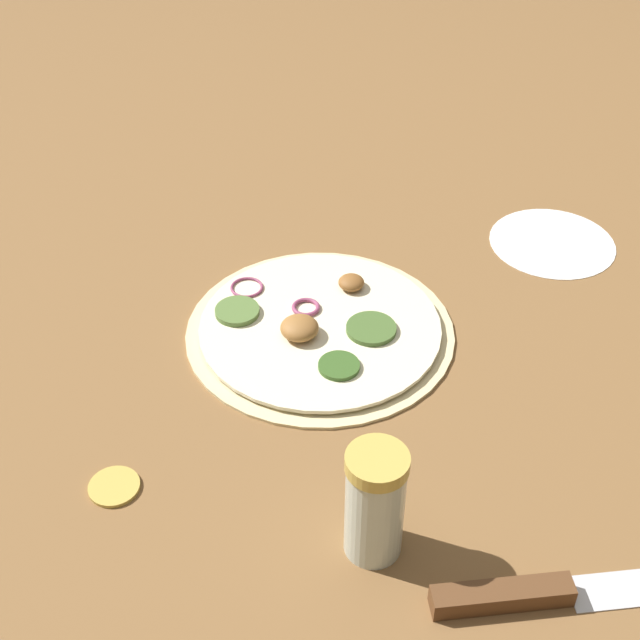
{
  "coord_description": "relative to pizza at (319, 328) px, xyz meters",
  "views": [
    {
      "loc": [
        -0.19,
        -0.67,
        0.59
      ],
      "look_at": [
        0.0,
        0.0,
        0.02
      ],
      "focal_mm": 50.0,
      "sensor_mm": 36.0,
      "label": 1
    }
  ],
  "objects": [
    {
      "name": "pizza",
      "position": [
        0.0,
        0.0,
        0.0
      ],
      "size": [
        0.27,
        0.27,
        0.03
      ],
      "color": "beige",
      "rests_on": "ground_plane"
    },
    {
      "name": "knife",
      "position": [
        0.09,
        -0.35,
        0.0
      ],
      "size": [
        0.31,
        0.07,
        0.02
      ],
      "rotation": [
        0.0,
        0.0,
        6.12
      ],
      "color": "silver",
      "rests_on": "ground_plane"
    },
    {
      "name": "flour_patch",
      "position": [
        0.3,
        0.08,
        -0.01
      ],
      "size": [
        0.14,
        0.14,
        0.0
      ],
      "color": "white",
      "rests_on": "ground_plane"
    },
    {
      "name": "ground_plane",
      "position": [
        0.0,
        -0.0,
        -0.01
      ],
      "size": [
        3.0,
        3.0,
        0.0
      ],
      "primitive_type": "plane",
      "color": "brown"
    },
    {
      "name": "spice_jar",
      "position": [
        -0.03,
        -0.26,
        0.05
      ],
      "size": [
        0.05,
        0.05,
        0.1
      ],
      "color": "silver",
      "rests_on": "ground_plane"
    },
    {
      "name": "loose_cap",
      "position": [
        -0.22,
        -0.15,
        -0.0
      ],
      "size": [
        0.04,
        0.04,
        0.01
      ],
      "color": "gold",
      "rests_on": "ground_plane"
    }
  ]
}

